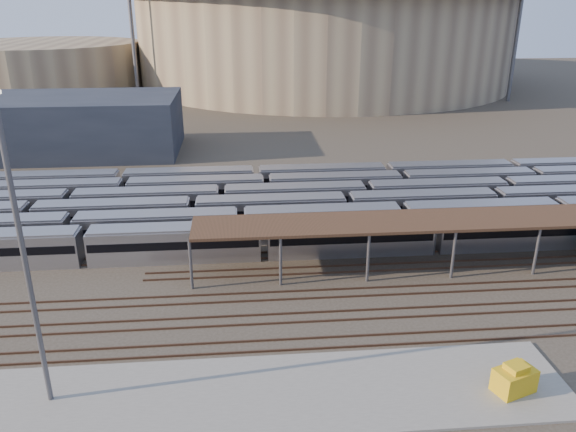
# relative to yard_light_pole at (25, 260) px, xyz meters

# --- Properties ---
(ground) EXTENTS (420.00, 420.00, 0.00)m
(ground) POSITION_rel_yard_light_pole_xyz_m (16.67, 14.22, -10.89)
(ground) COLOR #383026
(ground) RESTS_ON ground
(apron) EXTENTS (50.00, 9.00, 0.20)m
(apron) POSITION_rel_yard_light_pole_xyz_m (11.67, -0.78, -10.79)
(apron) COLOR gray
(apron) RESTS_ON ground
(subway_trains) EXTENTS (127.43, 23.90, 3.60)m
(subway_trains) POSITION_rel_yard_light_pole_xyz_m (16.72, 32.72, -9.09)
(subway_trains) COLOR #B5B5BA
(subway_trains) RESTS_ON ground
(inspection_shed) EXTENTS (60.30, 6.00, 5.30)m
(inspection_shed) POSITION_rel_yard_light_pole_xyz_m (38.67, 18.22, -5.90)
(inspection_shed) COLOR #56565B
(inspection_shed) RESTS_ON ground
(empty_tracks) EXTENTS (170.00, 9.62, 0.18)m
(empty_tracks) POSITION_rel_yard_light_pole_xyz_m (16.67, 9.22, -10.80)
(empty_tracks) COLOR #4C3323
(empty_tracks) RESTS_ON ground
(stadium) EXTENTS (124.00, 124.00, 32.50)m
(stadium) POSITION_rel_yard_light_pole_xyz_m (41.67, 154.22, 5.59)
(stadium) COLOR gray
(stadium) RESTS_ON ground
(secondary_arena) EXTENTS (56.00, 56.00, 14.00)m
(secondary_arena) POSITION_rel_yard_light_pole_xyz_m (-43.33, 144.22, -3.89)
(secondary_arena) COLOR gray
(secondary_arena) RESTS_ON ground
(service_building) EXTENTS (42.00, 20.00, 10.00)m
(service_building) POSITION_rel_yard_light_pole_xyz_m (-18.33, 69.22, -5.89)
(service_building) COLOR #1E232D
(service_building) RESTS_ON ground
(floodlight_0) EXTENTS (4.00, 1.00, 38.40)m
(floodlight_0) POSITION_rel_yard_light_pole_xyz_m (-13.33, 124.22, 9.76)
(floodlight_0) COLOR #56565B
(floodlight_0) RESTS_ON ground
(floodlight_2) EXTENTS (4.00, 1.00, 38.40)m
(floodlight_2) POSITION_rel_yard_light_pole_xyz_m (86.67, 114.22, 9.76)
(floodlight_2) COLOR #56565B
(floodlight_2) RESTS_ON ground
(floodlight_3) EXTENTS (4.00, 1.00, 38.40)m
(floodlight_3) POSITION_rel_yard_light_pole_xyz_m (6.67, 174.22, 9.76)
(floodlight_3) COLOR #56565B
(floodlight_3) RESTS_ON ground
(yard_light_pole) EXTENTS (0.80, 0.36, 21.20)m
(yard_light_pole) POSITION_rel_yard_light_pole_xyz_m (0.00, 0.00, 0.00)
(yard_light_pole) COLOR #56565B
(yard_light_pole) RESTS_ON apron
(yellow_equipment) EXTENTS (3.26, 2.62, 1.76)m
(yellow_equipment) POSITION_rel_yard_light_pole_xyz_m (32.42, -2.00, -9.80)
(yellow_equipment) COLOR gold
(yellow_equipment) RESTS_ON apron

